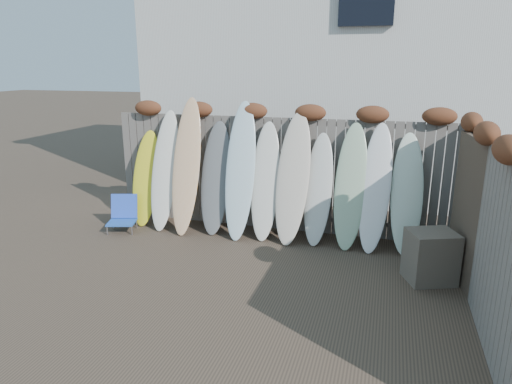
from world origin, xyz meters
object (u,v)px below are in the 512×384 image
(beach_chair, at_px, (123,214))
(surfboard_0, at_px, (146,178))
(wooden_crate, at_px, (431,257))
(lattice_panel, at_px, (468,212))

(beach_chair, xyz_separation_m, surfboard_0, (0.23, 0.47, 0.57))
(surfboard_0, bearing_deg, wooden_crate, -11.87)
(lattice_panel, bearing_deg, wooden_crate, -171.75)
(lattice_panel, bearing_deg, beach_chair, 168.02)
(lattice_panel, relative_size, surfboard_0, 1.11)
(wooden_crate, distance_m, lattice_panel, 0.76)
(wooden_crate, bearing_deg, lattice_panel, 15.07)
(wooden_crate, xyz_separation_m, lattice_panel, (0.40, 0.11, 0.63))
(lattice_panel, height_order, surfboard_0, lattice_panel)
(beach_chair, distance_m, lattice_panel, 5.60)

